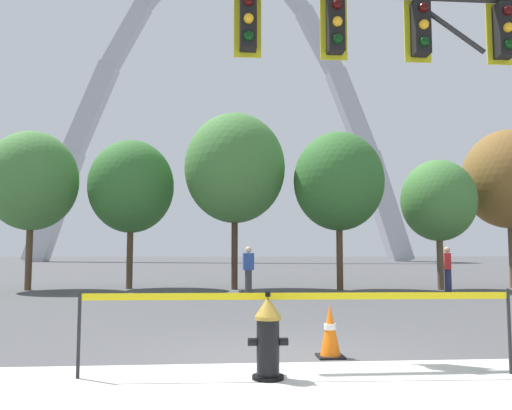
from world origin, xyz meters
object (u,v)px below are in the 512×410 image
object	(u,v)px
traffic_signal_gantry	(447,68)
pedestrian_walking_left	(448,270)
pedestrian_standing_center	(248,271)
traffic_cone_by_hydrant	(330,331)
fire_hydrant	(268,338)
monument_arch	(224,116)

from	to	relation	value
traffic_signal_gantry	pedestrian_walking_left	distance (m)	10.40
traffic_signal_gantry	pedestrian_standing_center	xyz separation A→B (m)	(-2.65, 8.84, -3.59)
pedestrian_walking_left	traffic_signal_gantry	bearing A→B (deg)	-114.04
pedestrian_walking_left	pedestrian_standing_center	distance (m)	6.63
traffic_cone_by_hydrant	fire_hydrant	bearing A→B (deg)	-130.13
traffic_signal_gantry	pedestrian_standing_center	distance (m)	9.90
traffic_cone_by_hydrant	traffic_signal_gantry	world-z (taller)	traffic_signal_gantry
fire_hydrant	monument_arch	xyz separation A→B (m)	(0.45, 65.25, 19.69)
fire_hydrant	pedestrian_standing_center	size ratio (longest dim) A/B	0.62
traffic_signal_gantry	pedestrian_walking_left	xyz separation A→B (m)	(3.98, 8.92, -3.59)
pedestrian_standing_center	fire_hydrant	bearing A→B (deg)	-92.41
monument_arch	pedestrian_standing_center	xyz separation A→B (m)	(0.00, -54.51, -19.34)
monument_arch	pedestrian_standing_center	distance (m)	57.84
fire_hydrant	traffic_cone_by_hydrant	size ratio (longest dim) A/B	1.36
traffic_cone_by_hydrant	traffic_signal_gantry	size ratio (longest dim) A/B	0.09
pedestrian_walking_left	pedestrian_standing_center	size ratio (longest dim) A/B	1.00
traffic_cone_by_hydrant	pedestrian_standing_center	world-z (taller)	pedestrian_standing_center
monument_arch	pedestrian_walking_left	size ratio (longest dim) A/B	33.04
traffic_cone_by_hydrant	pedestrian_standing_center	size ratio (longest dim) A/B	0.46
traffic_signal_gantry	monument_arch	size ratio (longest dim) A/B	0.15
fire_hydrant	traffic_signal_gantry	bearing A→B (deg)	31.37
monument_arch	pedestrian_standing_center	world-z (taller)	monument_arch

